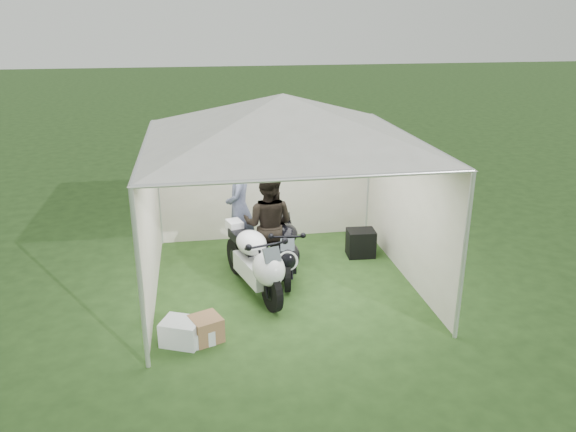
% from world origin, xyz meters
% --- Properties ---
extents(ground, '(80.00, 80.00, 0.00)m').
position_xyz_m(ground, '(0.00, 0.00, 0.00)').
color(ground, '#244019').
rests_on(ground, ground).
extents(canopy_tent, '(5.66, 5.66, 3.00)m').
position_xyz_m(canopy_tent, '(-0.00, 0.03, 2.58)').
color(canopy_tent, silver).
rests_on(canopy_tent, ground).
extents(motorcycle_white, '(0.83, 1.97, 0.99)m').
position_xyz_m(motorcycle_white, '(-0.48, -0.30, 0.55)').
color(motorcycle_white, black).
rests_on(motorcycle_white, ground).
extents(motorcycle_black, '(0.53, 1.77, 0.87)m').
position_xyz_m(motorcycle_black, '(0.08, 0.22, 0.49)').
color(motorcycle_black, black).
rests_on(motorcycle_black, ground).
extents(paddock_stand, '(0.36, 0.25, 0.25)m').
position_xyz_m(paddock_stand, '(0.18, 1.02, 0.13)').
color(paddock_stand, blue).
rests_on(paddock_stand, ground).
extents(person_dark_jacket, '(1.05, 0.95, 1.76)m').
position_xyz_m(person_dark_jacket, '(-0.19, 0.32, 0.88)').
color(person_dark_jacket, black).
rests_on(person_dark_jacket, ground).
extents(person_blue_jacket, '(0.61, 0.79, 1.94)m').
position_xyz_m(person_blue_jacket, '(-0.60, 0.96, 0.97)').
color(person_blue_jacket, slate).
rests_on(person_blue_jacket, ground).
extents(equipment_box, '(0.50, 0.41, 0.48)m').
position_xyz_m(equipment_box, '(1.52, 0.82, 0.24)').
color(equipment_box, black).
rests_on(equipment_box, ground).
extents(crate_0, '(0.61, 0.55, 0.33)m').
position_xyz_m(crate_0, '(-1.59, -1.54, 0.16)').
color(crate_0, silver).
rests_on(crate_0, ground).
extents(crate_1, '(0.49, 0.49, 0.34)m').
position_xyz_m(crate_1, '(-1.28, -1.51, 0.17)').
color(crate_1, '#8E6542').
rests_on(crate_1, ground).
extents(crate_2, '(0.34, 0.31, 0.21)m').
position_xyz_m(crate_2, '(-1.33, -1.60, 0.10)').
color(crate_2, silver).
rests_on(crate_2, ground).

